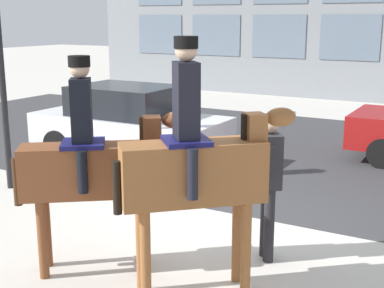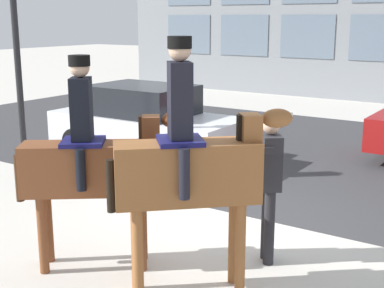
# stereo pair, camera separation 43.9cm
# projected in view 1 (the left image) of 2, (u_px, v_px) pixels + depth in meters

# --- Properties ---
(ground_plane) EXTENTS (80.00, 80.00, 0.00)m
(ground_plane) POSITION_uv_depth(u_px,v_px,m) (220.00, 225.00, 7.69)
(ground_plane) COLOR beige
(road_surface) EXTENTS (23.88, 8.50, 0.01)m
(road_surface) POSITION_uv_depth(u_px,v_px,m) (316.00, 154.00, 11.72)
(road_surface) COLOR #38383A
(road_surface) RESTS_ON ground_plane
(mounted_horse_lead) EXTENTS (1.74, 1.41, 2.51)m
(mounted_horse_lead) POSITION_uv_depth(u_px,v_px,m) (94.00, 164.00, 6.07)
(mounted_horse_lead) COLOR brown
(mounted_horse_lead) RESTS_ON ground_plane
(mounted_horse_companion) EXTENTS (1.58, 1.49, 2.73)m
(mounted_horse_companion) POSITION_uv_depth(u_px,v_px,m) (196.00, 166.00, 5.48)
(mounted_horse_companion) COLOR brown
(mounted_horse_companion) RESTS_ON ground_plane
(pedestrian_bystander) EXTENTS (0.68, 0.82, 1.79)m
(pedestrian_bystander) POSITION_uv_depth(u_px,v_px,m) (268.00, 177.00, 6.38)
(pedestrian_bystander) COLOR #232328
(pedestrian_bystander) RESTS_ON ground_plane
(street_car_near_lane) EXTENTS (4.05, 1.79, 1.56)m
(street_car_near_lane) POSITION_uv_depth(u_px,v_px,m) (129.00, 123.00, 11.01)
(street_car_near_lane) COLOR silver
(street_car_near_lane) RESTS_ON ground_plane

